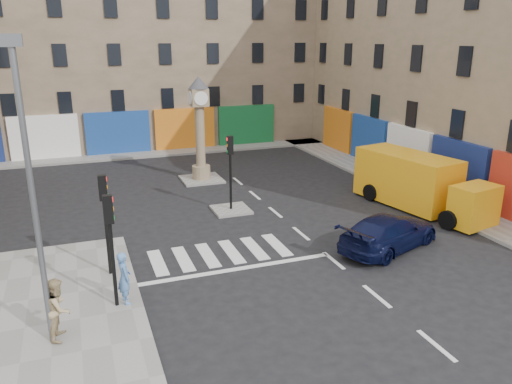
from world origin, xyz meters
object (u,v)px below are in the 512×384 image
traffic_light_island (230,161)px  pedestrian_tan (58,308)px  clock_pillar (200,123)px  pedestrian_blue (124,278)px  traffic_light_left_near (110,233)px  navy_sedan (389,232)px  yellow_van (418,183)px  traffic_light_left_far (105,209)px  lamp_post (31,183)px

traffic_light_island → pedestrian_tan: traffic_light_island is taller
clock_pillar → pedestrian_blue: size_ratio=3.49×
traffic_light_left_near → pedestrian_blue: traffic_light_left_near is taller
traffic_light_island → navy_sedan: 8.40m
yellow_van → pedestrian_blue: yellow_van is taller
traffic_light_left_near → yellow_van: size_ratio=0.48×
clock_pillar → navy_sedan: bearing=-69.8°
clock_pillar → navy_sedan: clock_pillar is taller
traffic_light_left_near → pedestrian_tan: 2.60m
clock_pillar → yellow_van: (9.01, -8.82, -2.21)m
traffic_light_left_far → clock_pillar: bearing=61.1°
clock_pillar → pedestrian_tan: bearing=-117.8°
yellow_van → pedestrian_blue: (-15.01, -4.90, -0.31)m
traffic_light_island → clock_pillar: clock_pillar is taller
navy_sedan → pedestrian_blue: bearing=73.8°
traffic_light_left_near → yellow_van: traffic_light_left_near is taller
traffic_light_island → traffic_light_left_far: bearing=-139.4°
traffic_light_left_near → pedestrian_tan: bearing=-142.4°
traffic_light_left_near → traffic_light_left_far: same height
traffic_light_left_far → navy_sedan: 11.22m
pedestrian_blue → pedestrian_tan: 2.37m
traffic_light_left_far → navy_sedan: bearing=-6.8°
lamp_post → traffic_light_left_near: bearing=36.4°
navy_sedan → pedestrian_tan: pedestrian_tan is taller
lamp_post → traffic_light_island: bearing=48.3°
traffic_light_island → navy_sedan: bearing=-55.1°
lamp_post → navy_sedan: (12.88, 2.49, -4.07)m
navy_sedan → pedestrian_blue: 10.74m
navy_sedan → yellow_van: (4.32, 3.89, 0.61)m
clock_pillar → pedestrian_blue: (-6.00, -13.72, -2.52)m
traffic_light_left_far → pedestrian_tan: size_ratio=2.03×
pedestrian_tan → navy_sedan: bearing=-67.2°
clock_pillar → pedestrian_blue: clock_pillar is taller
traffic_light_left_far → traffic_light_island: size_ratio=1.00×
lamp_post → navy_sedan: 13.74m
lamp_post → pedestrian_blue: (2.20, 1.48, -3.77)m
traffic_light_left_near → traffic_light_island: bearing=51.1°
traffic_light_left_near → traffic_light_left_far: size_ratio=1.00×
traffic_light_island → clock_pillar: size_ratio=0.61×
pedestrian_blue → clock_pillar: bearing=-33.3°
traffic_light_left_far → pedestrian_tan: (-1.65, -3.67, -1.56)m
lamp_post → clock_pillar: 17.31m
lamp_post → clock_pillar: size_ratio=1.36×
traffic_light_left_far → clock_pillar: 13.05m
traffic_light_left_far → clock_pillar: size_ratio=0.61×
traffic_light_left_far → pedestrian_tan: 4.32m
traffic_light_left_far → clock_pillar: (6.30, 11.40, 0.93)m
traffic_light_left_near → traffic_light_left_far: (0.00, 2.40, 0.00)m
pedestrian_blue → traffic_light_island: bearing=-47.5°
clock_pillar → traffic_light_left_near: bearing=-114.5°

